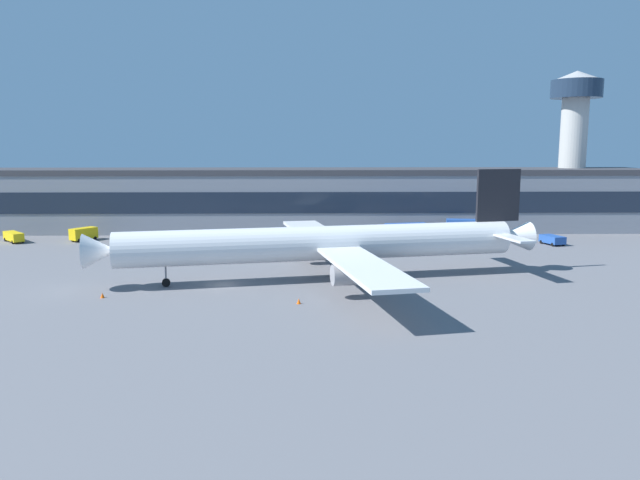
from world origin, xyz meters
name	(u,v)px	position (x,y,z in m)	size (l,w,h in m)	color
ground_plane	(223,285)	(0.00, 0.00, 0.00)	(600.00, 600.00, 0.00)	slate
terminal_building	(255,199)	(0.00, 54.07, 6.84)	(173.04, 16.26, 13.63)	gray
airliner	(327,243)	(14.28, 3.32, 5.15)	(63.53, 55.26, 15.30)	white
control_tower	(574,132)	(71.91, 57.29, 21.75)	(11.13, 11.13, 35.17)	#B7B7B2
belt_loader	(13,236)	(-46.07, 37.86, 1.15)	(5.79, 6.07, 1.95)	yellow
fuel_truck	(406,231)	(31.14, 38.59, 1.88)	(8.79, 4.42, 3.35)	#2651A5
catering_truck	(464,229)	(42.80, 38.52, 2.29)	(7.54, 3.80, 4.15)	#2651A5
pushback_tractor	(553,239)	(58.22, 32.26, 1.05)	(3.80, 5.33, 1.75)	#2651A5
crew_van	(84,233)	(-32.87, 39.38, 1.46)	(4.77, 5.53, 2.55)	yellow
traffic_cone_0	(299,301)	(10.43, -10.29, 0.33)	(0.53, 0.53, 0.66)	#F2590C
traffic_cone_1	(102,295)	(-14.04, -6.89, 0.33)	(0.52, 0.52, 0.65)	#F2590C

